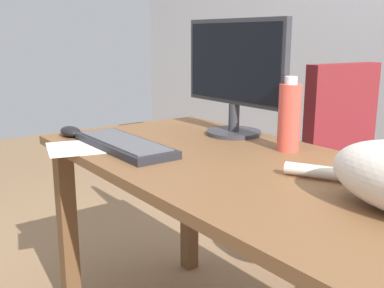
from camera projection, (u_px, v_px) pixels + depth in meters
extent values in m
cube|color=brown|center=(242.00, 168.00, 1.32)|extent=(1.43, 0.69, 0.03)
cube|color=brown|center=(68.00, 230.00, 1.74)|extent=(0.06, 0.06, 0.67)
cube|color=brown|center=(189.00, 199.00, 2.08)|extent=(0.06, 0.06, 0.67)
cylinder|color=black|center=(370.00, 251.00, 1.77)|extent=(0.06, 0.06, 0.49)
cylinder|color=maroon|center=(376.00, 183.00, 1.70)|extent=(0.44, 0.44, 0.06)
cube|color=maroon|center=(341.00, 115.00, 1.81)|extent=(0.09, 0.36, 0.40)
cylinder|color=#333338|center=(234.00, 133.00, 1.69)|extent=(0.20, 0.20, 0.01)
cylinder|color=#333338|center=(234.00, 117.00, 1.67)|extent=(0.04, 0.04, 0.10)
cube|color=#333338|center=(235.00, 62.00, 1.63)|extent=(0.48, 0.04, 0.30)
cube|color=black|center=(232.00, 62.00, 1.62)|extent=(0.45, 0.02, 0.27)
cube|color=#232328|center=(124.00, 145.00, 1.48)|extent=(0.44, 0.15, 0.02)
cube|color=#515156|center=(124.00, 141.00, 1.48)|extent=(0.40, 0.12, 0.00)
cylinder|color=silver|center=(320.00, 172.00, 1.16)|extent=(0.17, 0.11, 0.03)
ellipsoid|color=black|center=(71.00, 131.00, 1.66)|extent=(0.11, 0.06, 0.04)
cube|color=white|center=(94.00, 146.00, 1.51)|extent=(0.28, 0.34, 0.00)
cylinder|color=#D84C3D|center=(289.00, 118.00, 1.43)|extent=(0.07, 0.07, 0.21)
cylinder|color=silver|center=(291.00, 80.00, 1.41)|extent=(0.04, 0.04, 0.02)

